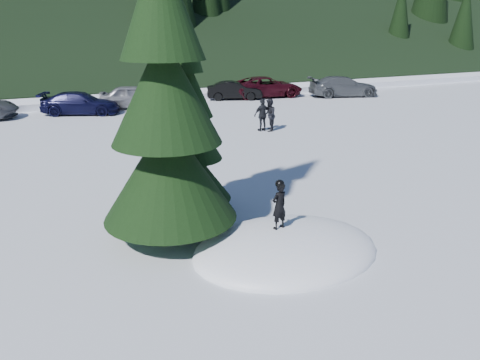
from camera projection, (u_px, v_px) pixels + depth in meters
name	position (u px, v px, depth m)	size (l,w,h in m)	color
ground	(286.00, 251.00, 10.90)	(200.00, 200.00, 0.00)	white
snow_mound	(286.00, 251.00, 10.90)	(4.48, 3.52, 0.96)	white
spruce_tall	(166.00, 104.00, 10.52)	(3.20, 3.20, 8.60)	black
spruce_short	(189.00, 139.00, 12.51)	(2.20, 2.20, 5.37)	black
child_skier	(279.00, 206.00, 10.78)	(0.41, 0.27, 1.12)	black
adult_0	(269.00, 115.00, 22.74)	(0.77, 0.60, 1.58)	black
adult_1	(263.00, 115.00, 22.79)	(0.93, 0.39, 1.59)	black
car_3	(80.00, 103.00, 27.02)	(1.80, 4.42, 1.28)	black
car_4	(135.00, 97.00, 28.85)	(1.71, 4.25, 1.45)	gray
car_5	(234.00, 90.00, 32.26)	(1.32, 3.78, 1.25)	black
car_6	(266.00, 87.00, 33.36)	(2.40, 5.19, 1.44)	black
car_7	(343.00, 86.00, 33.61)	(2.01, 4.96, 1.44)	#4E5255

